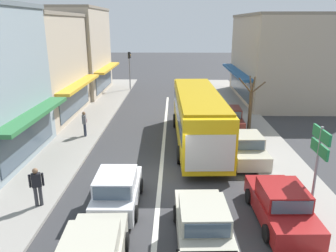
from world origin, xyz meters
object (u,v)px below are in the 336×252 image
Objects in this scene: pedestrian_browsing_midblock at (37,185)px; sedan_adjacent_lane_lead at (203,226)px; parked_sedan_kerb_front at (281,205)px; pedestrian_with_handbag_near at (84,122)px; city_bus at (198,114)px; parked_sedan_kerb_second at (245,148)px; traffic_light_downstreet at (130,65)px; directional_road_sign at (319,150)px; hatchback_behind_bus_mid at (117,190)px; parked_sedan_kerb_third at (229,118)px; street_tree_right at (250,106)px.

sedan_adjacent_lane_lead is at bearing -17.65° from pedestrian_browsing_midblock.
pedestrian_with_handbag_near reaches higher than parked_sedan_kerb_front.
city_bus reaches higher than parked_sedan_kerb_second.
traffic_light_downstreet is (-5.86, 26.21, 2.19)m from sedan_adjacent_lane_lead.
traffic_light_downstreet reaches higher than directional_road_sign.
city_bus reaches higher than sedan_adjacent_lane_lead.
pedestrian_with_handbag_near is (-3.50, 8.28, 0.36)m from hatchback_behind_bus_mid.
parked_sedan_kerb_front is at bearing -43.18° from pedestrian_with_handbag_near.
parked_sedan_kerb_second is (2.47, -2.37, -1.22)m from city_bus.
pedestrian_browsing_midblock is at bearing -130.22° from parked_sedan_kerb_third.
parked_sedan_kerb_third is (2.92, 13.06, 0.00)m from sedan_adjacent_lane_lead.
city_bus is 8.33m from hatchback_behind_bus_mid.
city_bus is 3.04× the size of directional_road_sign.
parked_sedan_kerb_third is (-0.10, 11.70, 0.00)m from parked_sedan_kerb_front.
pedestrian_with_handbag_near is (-9.68, 3.29, 0.40)m from parked_sedan_kerb_second.
traffic_light_downstreet is 1.17× the size of directional_road_sign.
sedan_adjacent_lane_lead is at bearing -108.94° from street_tree_right.
directional_road_sign is 2.21× the size of pedestrian_with_handbag_near.
street_tree_right reaches higher than city_bus.
parked_sedan_kerb_second is 1.01× the size of traffic_light_downstreet.
city_bus reaches higher than parked_sedan_kerb_front.
city_bus is at bearing -69.18° from traffic_light_downstreet.
pedestrian_with_handbag_near is at bearing -171.25° from street_tree_right.
pedestrian_with_handbag_near is (-11.12, 8.73, -1.64)m from directional_road_sign.
pedestrian_with_handbag_near is (-9.68, -2.51, 0.40)m from parked_sedan_kerb_third.
hatchback_behind_bus_mid reaches higher than sedan_adjacent_lane_lead.
traffic_light_downstreet reaches higher than parked_sedan_kerb_front.
hatchback_behind_bus_mid is 0.88× the size of traffic_light_downstreet.
traffic_light_downstreet reaches higher than pedestrian_browsing_midblock.
parked_sedan_kerb_second is at bearing 68.13° from sedan_adjacent_lane_lead.
hatchback_behind_bus_mid is 7.94m from parked_sedan_kerb_second.
directional_road_sign is at bearing -75.16° from parked_sedan_kerb_second.
city_bus is 2.94× the size of hatchback_behind_bus_mid.
traffic_light_downstreet is 26.45m from directional_road_sign.
city_bus is 2.81× the size of street_tree_right.
sedan_adjacent_lane_lead is 1.01× the size of traffic_light_downstreet.
pedestrian_browsing_midblock is (-3.14, -0.24, 0.36)m from hatchback_behind_bus_mid.
pedestrian_browsing_midblock is (-9.32, -5.22, 0.40)m from parked_sedan_kerb_second.
traffic_light_downstreet is at bearing 109.66° from parked_sedan_kerb_front.
parked_sedan_kerb_second is 5.80m from parked_sedan_kerb_third.
street_tree_right is (-0.16, 10.42, -0.91)m from directional_road_sign.
pedestrian_with_handbag_near is (-0.91, -15.66, -1.79)m from traffic_light_downstreet.
parked_sedan_kerb_front is (3.02, 1.37, 0.00)m from sedan_adjacent_lane_lead.
pedestrian_with_handbag_near is at bearing 112.90° from hatchback_behind_bus_mid.
hatchback_behind_bus_mid is at bearing -67.10° from pedestrian_with_handbag_near.
sedan_adjacent_lane_lead and parked_sedan_kerb_third have the same top height.
sedan_adjacent_lane_lead is at bearing -157.37° from directional_road_sign.
traffic_light_downstreet reaches higher than parked_sedan_kerb_second.
parked_sedan_kerb_front is (2.57, -8.27, -1.22)m from city_bus.
sedan_adjacent_lane_lead is 1.10× the size of street_tree_right.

